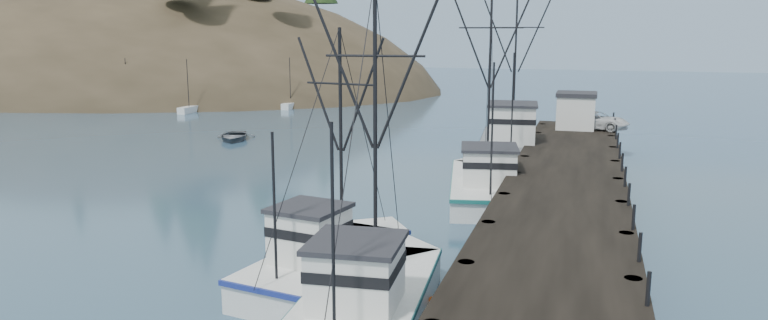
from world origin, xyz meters
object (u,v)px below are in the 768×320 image
at_px(trawler_near, 368,298).
at_px(trawler_mid, 330,261).
at_px(trawler_far, 487,184).
at_px(motorboat, 234,140).
at_px(pickup_truck, 596,120).
at_px(work_vessel, 512,147).
at_px(pier_shed, 576,110).
at_px(pier, 566,181).

distance_m(trawler_near, trawler_mid, 4.03).
bearing_deg(trawler_far, motorboat, 149.41).
bearing_deg(pickup_truck, work_vessel, 149.59).
height_order(work_vessel, pier_shed, work_vessel).
relative_size(trawler_mid, work_vessel, 0.66).
distance_m(trawler_near, motorboat, 39.93).
height_order(pier, trawler_far, trawler_far).
distance_m(trawler_mid, work_vessel, 25.95).
bearing_deg(trawler_far, trawler_near, -93.89).
bearing_deg(trawler_far, pickup_truck, 69.77).
relative_size(trawler_far, work_vessel, 0.85).
bearing_deg(trawler_mid, pickup_truck, 72.67).
height_order(trawler_far, motorboat, trawler_far).
bearing_deg(trawler_near, pier, 70.78).
relative_size(work_vessel, pickup_truck, 3.05).
relative_size(pier, pickup_truck, 8.93).
height_order(trawler_far, work_vessel, trawler_far).
bearing_deg(pier_shed, motorboat, -176.82).
height_order(trawler_near, pickup_truck, trawler_near).
height_order(trawler_mid, trawler_far, trawler_far).
bearing_deg(work_vessel, motorboat, 171.19).
distance_m(work_vessel, motorboat, 24.86).
distance_m(pier, trawler_mid, 15.42).
bearing_deg(trawler_near, work_vessel, 87.18).
bearing_deg(pickup_truck, trawler_mid, 178.85).
height_order(trawler_near, work_vessel, work_vessel).
bearing_deg(trawler_mid, motorboat, 124.93).
xyz_separation_m(trawler_far, motorboat, (-24.35, 14.40, -0.82)).
xyz_separation_m(pier_shed, motorboat, (-28.73, -1.60, -3.42)).
relative_size(pier, motorboat, 9.03).
relative_size(trawler_near, trawler_mid, 1.16).
bearing_deg(pier_shed, pickup_truck, 0.00).
relative_size(trawler_mid, motorboat, 2.04).
bearing_deg(pickup_truck, pier_shed, 106.19).
bearing_deg(trawler_far, pier, -24.57).
relative_size(trawler_near, work_vessel, 0.77).
bearing_deg(pier, trawler_far, 155.43).
distance_m(work_vessel, pier_shed, 7.18).
relative_size(trawler_near, pickup_truck, 2.34).
xyz_separation_m(trawler_near, trawler_far, (1.23, 18.15, 0.00)).
bearing_deg(trawler_near, trawler_mid, 129.48).
xyz_separation_m(trawler_far, pier_shed, (4.38, 15.99, 2.60)).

